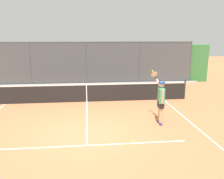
% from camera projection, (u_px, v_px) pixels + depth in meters
% --- Properties ---
extents(ground_plane, '(60.00, 60.00, 0.00)m').
position_uv_depth(ground_plane, '(87.00, 134.00, 8.48)').
color(ground_plane, '#B76B42').
extents(court_line_markings, '(8.52, 9.44, 0.01)m').
position_uv_depth(court_line_markings, '(87.00, 150.00, 7.28)').
color(court_line_markings, white).
rests_on(court_line_markings, ground).
extents(fence_backdrop, '(18.36, 1.37, 3.07)m').
position_uv_depth(fence_backdrop, '(86.00, 64.00, 17.26)').
color(fence_backdrop, '#474C51').
rests_on(fence_backdrop, ground).
extents(tennis_net, '(10.95, 0.09, 1.07)m').
position_uv_depth(tennis_net, '(87.00, 93.00, 12.53)').
color(tennis_net, '#2D2D2D').
rests_on(tennis_net, ground).
extents(tennis_player, '(0.36, 1.44, 2.02)m').
position_uv_depth(tennis_player, '(161.00, 99.00, 9.32)').
color(tennis_player, navy).
rests_on(tennis_player, ground).
extents(tennis_ball_mid_court, '(0.07, 0.07, 0.07)m').
position_uv_depth(tennis_ball_mid_court, '(133.00, 141.00, 7.85)').
color(tennis_ball_mid_court, '#CCDB33').
rests_on(tennis_ball_mid_court, ground).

